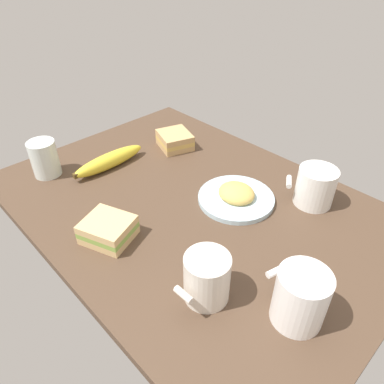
{
  "coord_description": "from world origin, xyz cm",
  "views": [
    {
      "loc": [
        -46.68,
        44.96,
        52.93
      ],
      "look_at": [
        0.0,
        0.0,
        5.0
      ],
      "focal_mm": 33.49,
      "sensor_mm": 36.0,
      "label": 1
    }
  ],
  "objects": [
    {
      "name": "tabletop",
      "position": [
        0.0,
        0.0,
        1.0
      ],
      "size": [
        90.0,
        64.0,
        2.0
      ],
      "primitive_type": "cube",
      "color": "#4C3828",
      "rests_on": "ground"
    },
    {
      "name": "plate_of_food",
      "position": [
        -6.52,
        -7.86,
        3.22
      ],
      "size": [
        17.56,
        17.56,
        4.03
      ],
      "color": "silver",
      "rests_on": "tabletop"
    },
    {
      "name": "coffee_mug_black",
      "position": [
        -19.04,
        -19.88,
        6.57
      ],
      "size": [
        10.73,
        9.4,
        8.87
      ],
      "color": "white",
      "rests_on": "tabletop"
    },
    {
      "name": "coffee_mug_milky",
      "position": [
        -20.3,
        16.19,
        6.61
      ],
      "size": [
        7.77,
        9.79,
        8.95
      ],
      "color": "silver",
      "rests_on": "tabletop"
    },
    {
      "name": "coffee_mug_spare",
      "position": [
        -33.29,
        8.85,
        7.11
      ],
      "size": [
        10.7,
        8.33,
        9.95
      ],
      "color": "white",
      "rests_on": "tabletop"
    },
    {
      "name": "sandwich_main",
      "position": [
        22.12,
        -14.51,
        4.2
      ],
      "size": [
        11.49,
        10.93,
        4.4
      ],
      "color": "tan",
      "rests_on": "tabletop"
    },
    {
      "name": "sandwich_side",
      "position": [
        3.32,
        20.2,
        4.2
      ],
      "size": [
        11.86,
        11.32,
        4.4
      ],
      "color": "#DBB77A",
      "rests_on": "tabletop"
    },
    {
      "name": "glass_of_milk",
      "position": [
        34.21,
        18.26,
        6.21
      ],
      "size": [
        6.76,
        6.76,
        9.16
      ],
      "color": "silver",
      "rests_on": "tabletop"
    },
    {
      "name": "banana",
      "position": [
        25.9,
        5.11,
        4.01
      ],
      "size": [
        4.48,
        20.92,
        4.01
      ],
      "color": "yellow",
      "rests_on": "tabletop"
    }
  ]
}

